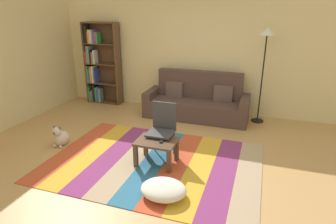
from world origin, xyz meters
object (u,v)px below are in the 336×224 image
(coffee_table, at_px, (157,145))
(dog, at_px, (61,137))
(couch, at_px, (197,102))
(bookshelf, at_px, (99,64))
(pouf, at_px, (164,189))
(folding_chair, at_px, (163,125))
(standing_lamp, at_px, (266,45))
(tv_remote, at_px, (162,141))

(coffee_table, relative_size, dog, 1.54)
(couch, height_order, bookshelf, bookshelf)
(pouf, bearing_deg, dog, 159.70)
(pouf, bearing_deg, folding_chair, 110.12)
(couch, relative_size, dog, 5.69)
(couch, relative_size, standing_lamp, 1.15)
(coffee_table, bearing_deg, folding_chair, 91.20)
(pouf, xyz_separation_m, dog, (-2.22, 0.82, 0.05))
(couch, distance_m, pouf, 3.01)
(standing_lamp, bearing_deg, pouf, -108.56)
(couch, relative_size, bookshelf, 1.13)
(dog, bearing_deg, pouf, -20.30)
(coffee_table, distance_m, folding_chair, 0.37)
(bookshelf, bearing_deg, tv_remote, -44.21)
(pouf, height_order, standing_lamp, standing_lamp)
(coffee_table, relative_size, pouf, 1.02)
(standing_lamp, relative_size, folding_chair, 2.17)
(tv_remote, bearing_deg, coffee_table, 178.08)
(pouf, distance_m, dog, 2.37)
(couch, xyz_separation_m, folding_chair, (-0.12, -1.94, 0.20))
(dog, relative_size, folding_chair, 0.44)
(coffee_table, distance_m, pouf, 0.87)
(pouf, xyz_separation_m, tv_remote, (-0.29, 0.76, 0.31))
(standing_lamp, height_order, tv_remote, standing_lamp)
(standing_lamp, bearing_deg, folding_chair, -124.69)
(coffee_table, height_order, tv_remote, tv_remote)
(tv_remote, bearing_deg, bookshelf, 132.80)
(bookshelf, distance_m, folding_chair, 3.36)
(couch, bearing_deg, pouf, -84.91)
(couch, height_order, pouf, couch)
(dog, height_order, standing_lamp, standing_lamp)
(tv_remote, height_order, folding_chair, folding_chair)
(tv_remote, distance_m, folding_chair, 0.33)
(pouf, xyz_separation_m, folding_chair, (-0.39, 1.06, 0.43))
(standing_lamp, bearing_deg, coffee_table, -121.08)
(coffee_table, bearing_deg, pouf, -63.35)
(coffee_table, height_order, standing_lamp, standing_lamp)
(bookshelf, distance_m, pouf, 4.44)
(couch, height_order, folding_chair, couch)
(couch, xyz_separation_m, standing_lamp, (1.32, 0.14, 1.30))
(bookshelf, relative_size, dog, 5.03)
(bookshelf, height_order, pouf, bookshelf)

